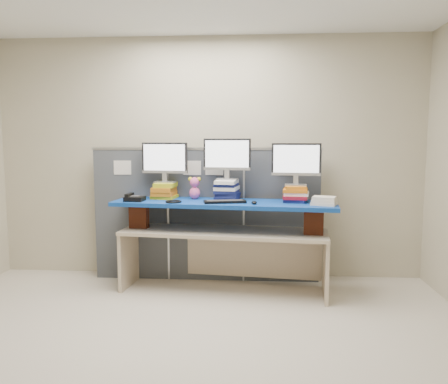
# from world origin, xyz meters

# --- Properties ---
(room) EXTENTS (5.00, 4.00, 2.80)m
(room) POSITION_xyz_m (0.00, 0.00, 1.40)
(room) COLOR #BDB49B
(room) RESTS_ON ground
(cubicle_partition) EXTENTS (2.60, 0.06, 1.53)m
(cubicle_partition) POSITION_xyz_m (-0.00, 1.78, 0.77)
(cubicle_partition) COLOR #3D4148
(cubicle_partition) RESTS_ON ground
(desk) EXTENTS (2.22, 0.87, 0.66)m
(desk) POSITION_xyz_m (0.23, 1.42, 0.53)
(desk) COLOR #C2AE94
(desk) RESTS_ON ground
(brick_pier_left) EXTENTS (0.21, 0.13, 0.27)m
(brick_pier_left) POSITION_xyz_m (-0.70, 1.48, 0.79)
(brick_pier_left) COLOR maroon
(brick_pier_left) RESTS_ON desk
(brick_pier_right) EXTENTS (0.21, 0.13, 0.27)m
(brick_pier_right) POSITION_xyz_m (1.15, 1.27, 0.79)
(brick_pier_right) COLOR maroon
(brick_pier_right) RESTS_ON desk
(blue_board) EXTENTS (2.39, 0.84, 0.04)m
(blue_board) POSITION_xyz_m (0.23, 1.42, 0.95)
(blue_board) COLOR navy
(blue_board) RESTS_ON brick_pier_left
(book_stack_left) EXTENTS (0.28, 0.31, 0.17)m
(book_stack_left) POSITION_xyz_m (-0.44, 1.62, 1.05)
(book_stack_left) COLOR gold
(book_stack_left) RESTS_ON blue_board
(book_stack_center) EXTENTS (0.29, 0.34, 0.22)m
(book_stack_center) POSITION_xyz_m (0.26, 1.54, 1.07)
(book_stack_center) COLOR navy
(book_stack_center) RESTS_ON blue_board
(book_stack_right) EXTENTS (0.30, 0.32, 0.17)m
(book_stack_right) POSITION_xyz_m (0.98, 1.46, 1.05)
(book_stack_right) COLOR navy
(book_stack_right) RESTS_ON blue_board
(monitor_left) EXTENTS (0.51, 0.17, 0.44)m
(monitor_left) POSITION_xyz_m (-0.43, 1.62, 1.39)
(monitor_left) COLOR #9F9FA3
(monitor_left) RESTS_ON book_stack_left
(monitor_center) EXTENTS (0.51, 0.17, 0.44)m
(monitor_center) POSITION_xyz_m (0.26, 1.54, 1.44)
(monitor_center) COLOR #9F9FA3
(monitor_center) RESTS_ON book_stack_center
(monitor_right) EXTENTS (0.51, 0.17, 0.44)m
(monitor_right) POSITION_xyz_m (0.98, 1.46, 1.39)
(monitor_right) COLOR #9F9FA3
(monitor_right) RESTS_ON book_stack_right
(keyboard) EXTENTS (0.45, 0.23, 0.03)m
(keyboard) POSITION_xyz_m (0.25, 1.32, 0.98)
(keyboard) COLOR black
(keyboard) RESTS_ON blue_board
(mouse) EXTENTS (0.07, 0.11, 0.03)m
(mouse) POSITION_xyz_m (0.55, 1.25, 0.98)
(mouse) COLOR black
(mouse) RESTS_ON blue_board
(desk_phone) EXTENTS (0.21, 0.19, 0.08)m
(desk_phone) POSITION_xyz_m (-0.72, 1.39, 1.00)
(desk_phone) COLOR black
(desk_phone) RESTS_ON blue_board
(headset) EXTENTS (0.22, 0.22, 0.02)m
(headset) POSITION_xyz_m (-0.28, 1.31, 0.98)
(headset) COLOR black
(headset) RESTS_ON blue_board
(plush_toy) EXTENTS (0.14, 0.11, 0.24)m
(plush_toy) POSITION_xyz_m (-0.10, 1.59, 1.09)
(plush_toy) COLOR #E55798
(plush_toy) RESTS_ON blue_board
(binder_stack) EXTENTS (0.29, 0.26, 0.09)m
(binder_stack) POSITION_xyz_m (1.24, 1.24, 1.01)
(binder_stack) COLOR silver
(binder_stack) RESTS_ON blue_board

